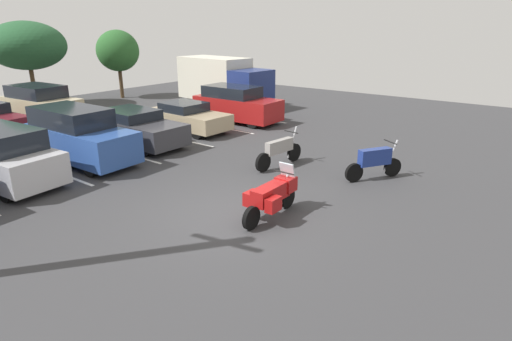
{
  "coord_description": "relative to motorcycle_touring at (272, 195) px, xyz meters",
  "views": [
    {
      "loc": [
        -7.97,
        -6.68,
        4.84
      ],
      "look_at": [
        1.46,
        0.4,
        0.76
      ],
      "focal_mm": 29.74,
      "sensor_mm": 36.0,
      "label": 1
    }
  ],
  "objects": [
    {
      "name": "parking_stripes",
      "position": [
        -1.55,
        8.41,
        -0.62
      ],
      "size": [
        22.56,
        5.2,
        0.01
      ],
      "color": "silver",
      "rests_on": "ground"
    },
    {
      "name": "tree_center",
      "position": [
        9.55,
        19.31,
        2.52
      ],
      "size": [
        2.8,
        2.8,
        4.51
      ],
      "color": "#4C3823",
      "rests_on": "ground"
    },
    {
      "name": "car_blue",
      "position": [
        -0.34,
        8.36,
        0.36
      ],
      "size": [
        1.94,
        4.69,
        2.0
      ],
      "color": "#2D519E",
      "rests_on": "ground"
    },
    {
      "name": "car_silver",
      "position": [
        -3.09,
        8.22,
        0.28
      ],
      "size": [
        2.13,
        4.42,
        1.8
      ],
      "color": "#B7B7BC",
      "rests_on": "ground"
    },
    {
      "name": "motorcycle_touring",
      "position": [
        0.0,
        0.0,
        0.0
      ],
      "size": [
        2.25,
        0.93,
        1.33
      ],
      "color": "black",
      "rests_on": "ground"
    },
    {
      "name": "box_truck",
      "position": [
        11.5,
        11.74,
        0.91
      ],
      "size": [
        2.83,
        6.5,
        2.9
      ],
      "color": "navy",
      "rests_on": "ground"
    },
    {
      "name": "car_red",
      "position": [
        8.47,
        8.18,
        0.28
      ],
      "size": [
        1.86,
        4.66,
        1.82
      ],
      "color": "maroon",
      "rests_on": "ground"
    },
    {
      "name": "ground",
      "position": [
        -0.48,
        0.87,
        -0.67
      ],
      "size": [
        44.0,
        44.0,
        0.1
      ],
      "primitive_type": "cube",
      "color": "#38383A"
    },
    {
      "name": "car_far_champagne",
      "position": [
        2.08,
        15.74,
        0.35
      ],
      "size": [
        2.26,
        4.47,
        1.94
      ],
      "color": "#C1B289",
      "rests_on": "ground"
    },
    {
      "name": "motorcycle_third",
      "position": [
        3.64,
        2.22,
        -0.05
      ],
      "size": [
        2.35,
        0.62,
        1.32
      ],
      "color": "black",
      "rests_on": "ground"
    },
    {
      "name": "car_charcoal",
      "position": [
        2.42,
        8.67,
        0.1
      ],
      "size": [
        2.03,
        4.67,
        1.46
      ],
      "color": "#38383D",
      "rests_on": "ground"
    },
    {
      "name": "tree_right",
      "position": [
        4.18,
        20.51,
        3.02
      ],
      "size": [
        4.42,
        4.42,
        5.04
      ],
      "color": "#4C3823",
      "rests_on": "ground"
    },
    {
      "name": "car_tan",
      "position": [
        5.46,
        8.76,
        0.04
      ],
      "size": [
        2.01,
        4.43,
        1.34
      ],
      "color": "tan",
      "rests_on": "ground"
    },
    {
      "name": "motorcycle_second",
      "position": [
        4.39,
        -1.02,
        -0.01
      ],
      "size": [
        1.87,
        1.22,
        1.26
      ],
      "color": "black",
      "rests_on": "ground"
    }
  ]
}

